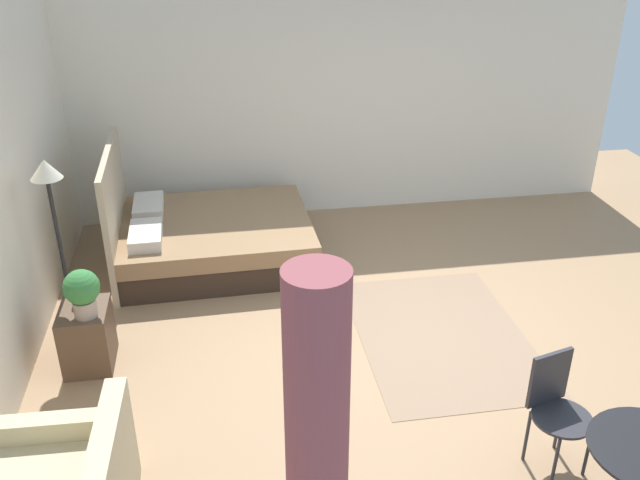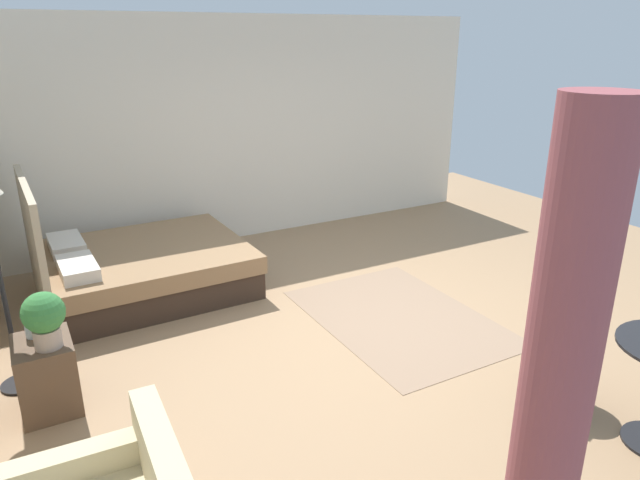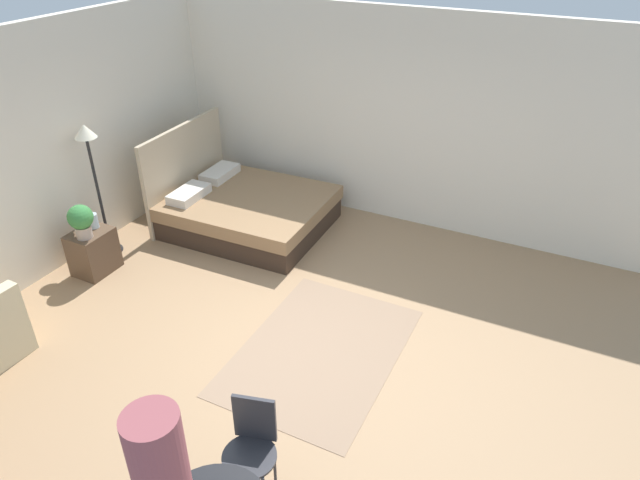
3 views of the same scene
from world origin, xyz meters
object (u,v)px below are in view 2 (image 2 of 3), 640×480
at_px(bed, 137,267).
at_px(vase, 33,325).
at_px(cafe_chair_near_couch, 558,336).
at_px(potted_plant, 44,317).
at_px(nightstand, 47,375).

distance_m(bed, vase, 1.97).
xyz_separation_m(bed, cafe_chair_near_couch, (-3.43, -2.30, 0.24)).
bearing_deg(vase, bed, -33.03).
bearing_deg(cafe_chair_near_couch, potted_plant, 64.23).
relative_size(potted_plant, cafe_chair_near_couch, 0.48).
bearing_deg(nightstand, cafe_chair_near_couch, -116.84).
bearing_deg(nightstand, potted_plant, -154.73).
height_order(nightstand, potted_plant, potted_plant).
height_order(vase, cafe_chair_near_couch, cafe_chair_near_couch).
xyz_separation_m(bed, vase, (-1.63, 1.06, 0.35)).
height_order(bed, nightstand, bed).
relative_size(nightstand, potted_plant, 1.32).
bearing_deg(cafe_chair_near_couch, bed, 33.85).
bearing_deg(vase, cafe_chair_near_couch, -118.25).
height_order(potted_plant, cafe_chair_near_couch, potted_plant).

